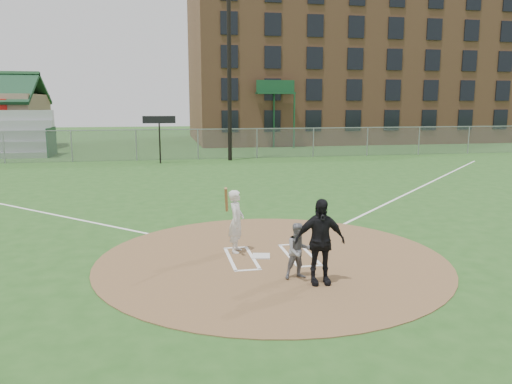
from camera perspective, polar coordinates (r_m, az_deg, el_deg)
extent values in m
plane|color=#234F1B|center=(12.18, 1.83, -7.68)|extent=(140.00, 140.00, 0.00)
cylinder|color=brown|center=(12.17, 1.83, -7.63)|extent=(8.40, 8.40, 0.02)
cube|color=silver|center=(12.30, 0.60, -7.32)|extent=(0.51, 0.51, 0.03)
cube|color=white|center=(23.68, 18.42, 0.60)|extent=(17.04, 17.04, 0.01)
imported|color=slate|center=(10.71, 4.90, -6.73)|extent=(0.63, 0.52, 1.21)
imported|color=black|center=(10.38, 7.30, -5.63)|extent=(1.08, 0.50, 1.80)
cube|color=white|center=(12.14, -2.97, -7.62)|extent=(0.08, 1.80, 0.01)
cube|color=white|center=(12.22, -0.40, -7.48)|extent=(0.08, 1.80, 0.01)
cube|color=white|center=(13.03, -2.32, -6.37)|extent=(0.62, 0.08, 0.01)
cube|color=white|center=(11.33, -0.90, -8.92)|extent=(0.62, 0.08, 0.01)
cube|color=white|center=(12.56, 6.16, -7.05)|extent=(0.08, 1.80, 0.01)
cube|color=white|center=(12.41, 3.72, -7.22)|extent=(0.08, 1.80, 0.01)
cube|color=white|center=(13.31, 3.85, -6.02)|extent=(0.62, 0.08, 0.01)
cube|color=white|center=(11.66, 6.16, -8.42)|extent=(0.62, 0.08, 0.01)
imported|color=silver|center=(12.49, -2.26, -3.36)|extent=(0.55, 0.67, 1.58)
cylinder|color=brown|center=(11.93, -3.41, -0.87)|extent=(0.17, 0.60, 0.70)
cube|color=slate|center=(33.51, -6.64, 5.44)|extent=(56.00, 0.03, 2.00)
cube|color=gray|center=(33.44, -6.68, 7.15)|extent=(56.00, 0.06, 0.06)
cube|color=gray|center=(33.51, -6.64, 5.44)|extent=(56.08, 0.08, 2.00)
cube|color=#194728|center=(38.31, -22.31, 5.34)|extent=(0.08, 3.20, 2.00)
cube|color=#925E3F|center=(52.82, 9.84, 14.13)|extent=(30.00, 16.00, 15.00)
cube|color=black|center=(45.35, 13.45, 14.55)|extent=(26.60, 0.10, 12.20)
cube|color=#194728|center=(41.76, 2.23, 11.23)|extent=(3.20, 1.00, 0.15)
cube|color=#194728|center=(42.27, 2.05, 8.17)|extent=(0.12, 0.12, 4.50)
cube|color=#194728|center=(41.72, 4.38, 8.12)|extent=(0.12, 0.12, 4.50)
cube|color=#194728|center=(41.77, 2.23, 11.98)|extent=(3.20, 0.08, 1.00)
cylinder|color=black|center=(32.70, -3.08, 14.15)|extent=(0.26, 0.26, 12.00)
cylinder|color=black|center=(31.59, -10.94, 5.58)|extent=(0.10, 0.10, 2.60)
cube|color=black|center=(31.51, -11.02, 8.12)|extent=(2.00, 0.10, 0.45)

